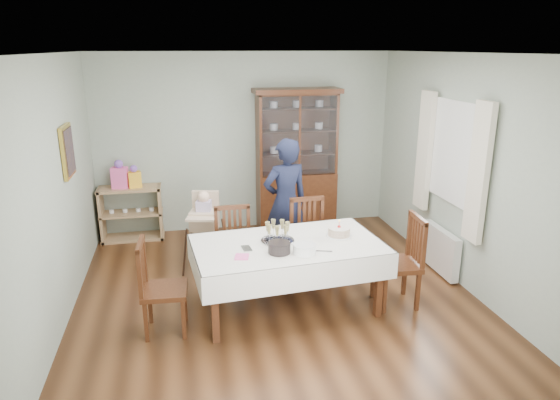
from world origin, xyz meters
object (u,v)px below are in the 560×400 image
object	(u,v)px
chair_far_left	(235,266)
gift_bag_orange	(134,177)
woman	(285,202)
champagne_tray	(277,236)
chair_end_right	(397,278)
chair_far_right	(311,257)
sideboard	(132,213)
dining_table	(288,275)
china_cabinet	(296,158)
birthday_cake	(339,232)
gift_bag_pink	(120,176)
high_chair	(205,239)
chair_end_left	(164,305)

from	to	relation	value
chair_far_left	gift_bag_orange	size ratio (longest dim) A/B	2.98
woman	champagne_tray	xyz separation A→B (m)	(-0.33, -1.12, -0.01)
chair_end_right	chair_far_right	bearing A→B (deg)	-131.01
champagne_tray	sideboard	bearing A→B (deg)	125.50
woman	gift_bag_orange	bearing A→B (deg)	-46.33
chair_far_left	chair_far_right	distance (m)	0.94
chair_far_left	chair_end_right	world-z (taller)	chair_end_right
chair_far_right	champagne_tray	bearing A→B (deg)	-136.24
dining_table	china_cabinet	world-z (taller)	china_cabinet
chair_end_right	birthday_cake	distance (m)	0.83
birthday_cake	gift_bag_pink	world-z (taller)	gift_bag_pink
sideboard	gift_bag_pink	distance (m)	0.60
woman	champagne_tray	world-z (taller)	woman
dining_table	chair_far_left	size ratio (longest dim) A/B	2.12
dining_table	chair_far_right	xyz separation A→B (m)	(0.42, 0.61, -0.08)
china_cabinet	woman	xyz separation A→B (m)	(-0.45, -1.28, -0.28)
dining_table	chair_end_right	xyz separation A→B (m)	(1.21, -0.15, -0.08)
dining_table	chair_far_left	distance (m)	0.75
champagne_tray	gift_bag_orange	bearing A→B (deg)	124.31
dining_table	sideboard	world-z (taller)	sideboard
chair_end_right	woman	xyz separation A→B (m)	(-0.98, 1.33, 0.53)
gift_bag_pink	gift_bag_orange	distance (m)	0.20
chair_far_right	champagne_tray	xyz separation A→B (m)	(-0.52, -0.55, 0.52)
chair_far_right	woman	distance (m)	0.81
china_cabinet	dining_table	bearing A→B (deg)	-105.40
sideboard	gift_bag_pink	size ratio (longest dim) A/B	2.15
china_cabinet	high_chair	bearing A→B (deg)	-140.19
china_cabinet	chair_end_right	bearing A→B (deg)	-78.42
chair_far_right	high_chair	xyz separation A→B (m)	(-1.24, 0.61, 0.11)
chair_far_left	champagne_tray	size ratio (longest dim) A/B	2.72
chair_far_left	chair_end_left	bearing A→B (deg)	-137.83
sideboard	chair_end_right	size ratio (longest dim) A/B	0.88
woman	champagne_tray	size ratio (longest dim) A/B	4.62
chair_end_right	birthday_cake	bearing A→B (deg)	-108.09
dining_table	woman	world-z (taller)	woman
china_cabinet	gift_bag_pink	world-z (taller)	china_cabinet
sideboard	birthday_cake	bearing A→B (deg)	-44.70
chair_end_left	birthday_cake	world-z (taller)	chair_end_left
champagne_tray	gift_bag_orange	distance (m)	2.91
gift_bag_pink	china_cabinet	bearing A→B (deg)	-0.03
chair_far_left	birthday_cake	size ratio (longest dim) A/B	3.51
dining_table	champagne_tray	bearing A→B (deg)	147.17
china_cabinet	chair_end_right	distance (m)	2.79
chair_end_left	champagne_tray	distance (m)	1.36
chair_far_left	gift_bag_pink	distance (m)	2.49
high_chair	woman	bearing A→B (deg)	11.91
gift_bag_pink	dining_table	bearing A→B (deg)	-51.82
chair_end_right	woman	world-z (taller)	woman
chair_end_left	gift_bag_orange	distance (m)	2.79
gift_bag_pink	champagne_tray	bearing A→B (deg)	-52.54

